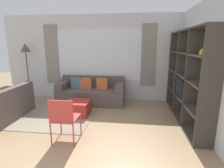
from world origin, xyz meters
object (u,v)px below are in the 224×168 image
at_px(couch_main, 91,93).
at_px(floor_lamp, 26,52).
at_px(shelving_unit, 188,77).
at_px(ottoman, 78,108).
at_px(folding_chair, 64,117).

xyz_separation_m(couch_main, floor_lamp, (-2.15, 0.16, 1.23)).
bearing_deg(couch_main, shelving_unit, -20.00).
bearing_deg(ottoman, couch_main, 83.29).
height_order(ottoman, folding_chair, folding_chair).
height_order(couch_main, folding_chair, folding_chair).
distance_m(couch_main, floor_lamp, 2.48).
distance_m(floor_lamp, folding_chair, 3.46).
xyz_separation_m(shelving_unit, couch_main, (-2.56, 0.93, -0.73)).
relative_size(shelving_unit, couch_main, 1.28).
relative_size(couch_main, folding_chair, 2.34).
bearing_deg(shelving_unit, ottoman, -178.38).
distance_m(shelving_unit, floor_lamp, 4.86).
bearing_deg(floor_lamp, ottoman, -29.77).
height_order(shelving_unit, floor_lamp, shelving_unit).
relative_size(ottoman, folding_chair, 0.67).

